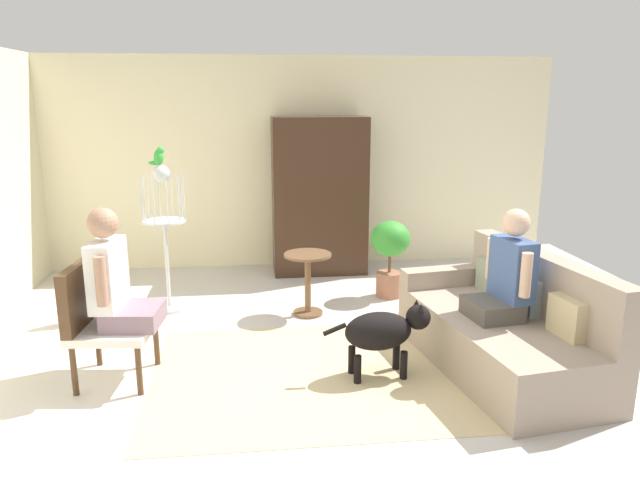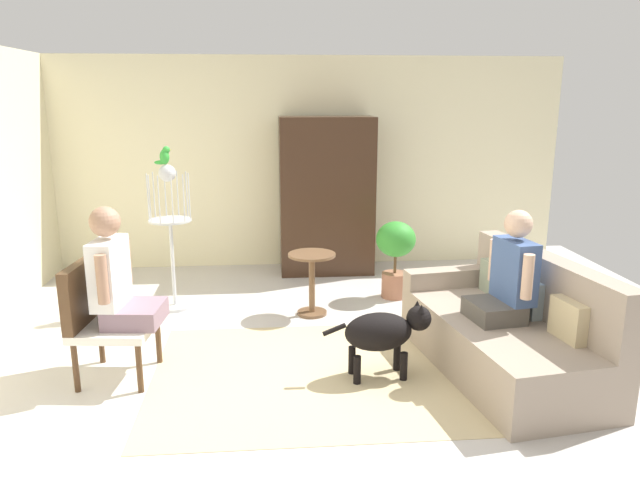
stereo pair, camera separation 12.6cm
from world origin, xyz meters
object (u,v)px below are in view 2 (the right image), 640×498
couch (507,332)px  armoire_cabinet (326,196)px  person_on_armchair (117,278)px  round_end_table (312,276)px  dog (384,331)px  bird_cage_stand (171,233)px  potted_plant (395,250)px  person_on_couch (509,276)px  parrot (165,156)px  armchair (100,312)px

couch → armoire_cabinet: size_ratio=1.07×
person_on_armchair → round_end_table: 1.99m
round_end_table → dog: size_ratio=0.74×
bird_cage_stand → potted_plant: bird_cage_stand is taller
person_on_couch → parrot: (-2.75, 1.71, 0.76)m
couch → bird_cage_stand: size_ratio=1.37×
person_on_armchair → couch: bearing=-2.5°
dog → armoire_cabinet: 2.97m
couch → armoire_cabinet: armoire_cabinet is taller
dog → bird_cage_stand: size_ratio=0.58×
potted_plant → person_on_armchair: bearing=-145.5°
armchair → potted_plant: 3.07m
couch → person_on_couch: 0.46m
couch → person_on_couch: (-0.04, -0.03, 0.46)m
couch → person_on_armchair: bearing=177.5°
armchair → bird_cage_stand: (0.31, 1.53, 0.25)m
person_on_couch → potted_plant: size_ratio=1.02×
bird_cage_stand → armoire_cabinet: (1.65, 1.19, 0.15)m
potted_plant → dog: bearing=-104.5°
couch → round_end_table: (-1.41, 1.36, 0.08)m
person_on_couch → bird_cage_stand: 3.23m
dog → round_end_table: bearing=107.2°
couch → bird_cage_stand: bearing=148.8°
person_on_armchair → dog: 2.00m
potted_plant → person_on_couch: bearing=-75.8°
dog → person_on_armchair: bearing=174.9°
person_on_couch → person_on_armchair: size_ratio=0.95×
person_on_couch → bird_cage_stand: (-2.73, 1.71, 0.01)m
bird_cage_stand → potted_plant: bearing=3.1°
armchair → round_end_table: bearing=35.9°
couch → parrot: (-2.79, 1.68, 1.21)m
dog → armoire_cabinet: (-0.14, 2.91, 0.56)m
couch → armchair: 3.09m
round_end_table → potted_plant: (0.91, 0.45, 0.13)m
dog → parrot: 2.75m
person_on_armchair → potted_plant: bearing=34.5°
person_on_armchair → parrot: 1.72m
potted_plant → couch: bearing=-74.5°
round_end_table → dog: bearing=-72.8°
armchair → dog: bearing=-5.2°
couch → potted_plant: bearing=105.5°
couch → round_end_table: size_ratio=3.22×
round_end_table → couch: bearing=-43.9°
potted_plant → armoire_cabinet: bearing=120.2°
bird_cage_stand → couch: bearing=-31.2°
dog → armoire_cabinet: bearing=92.8°
dog → couch: bearing=2.6°
round_end_table → bird_cage_stand: bird_cage_stand is taller
round_end_table → dog: (0.43, -1.40, -0.02)m
parrot → potted_plant: size_ratio=0.21×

